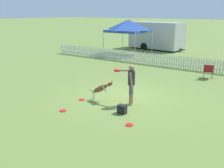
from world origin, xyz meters
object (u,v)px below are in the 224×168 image
Objects in this scene: leaping_dog at (101,88)px; frisbee_midfield at (63,111)px; folding_chair_blue_left at (208,70)px; equipment_trailer at (156,35)px; handler_person at (130,80)px; canopy_tent_main at (128,26)px; backpack_on_grass at (122,109)px; frisbee_near_handler at (82,100)px; frisbee_near_dog at (129,125)px.

leaping_dog reaches higher than frisbee_midfield.
equipment_trailer is (-7.36, 8.85, 0.90)m from folding_chair_blue_left.
frisbee_midfield is at bearing 54.55° from folding_chair_blue_left.
handler_person is 1.44× the size of leaping_dog.
canopy_tent_main is (-6.52, 10.61, 1.42)m from handler_person.
handler_person is 1.35m from leaping_dog.
backpack_on_grass is 17.00m from equipment_trailer.
equipment_trailer is (-4.12, 16.92, 1.38)m from frisbee_midfield.
folding_chair_blue_left is at bearing 79.62° from backpack_on_grass.
equipment_trailer reaches higher than leaping_dog.
handler_person reaches higher than frisbee_midfield.
handler_person is 12.53m from canopy_tent_main.
handler_person reaches higher than folding_chair_blue_left.
canopy_tent_main is (-4.81, 12.69, 2.44)m from frisbee_midfield.
frisbee_near_handler is at bearing 173.22° from backpack_on_grass.
leaping_dog is 0.18× the size of equipment_trailer.
backpack_on_grass is (1.46, -0.67, -0.38)m from leaping_dog.
leaping_dog is at bearing 74.00° from frisbee_midfield.
handler_person reaches higher than frisbee_near_dog.
leaping_dog is 12.30m from canopy_tent_main.
leaping_dog is 1.40× the size of folding_chair_blue_left.
backpack_on_grass is (1.97, 1.09, 0.15)m from frisbee_midfield.
frisbee_midfield is at bearing 126.06° from handler_person.
frisbee_midfield is (-2.71, -0.38, 0.00)m from frisbee_near_dog.
frisbee_near_handler is at bearing 161.69° from frisbee_near_dog.
frisbee_near_dog is at bearing -164.19° from handler_person.
frisbee_near_handler is 1.00× the size of frisbee_midfield.
frisbee_near_handler is 2.24m from backpack_on_grass.
frisbee_near_dog is 1.00× the size of frisbee_midfield.
folding_chair_blue_left is 0.26× the size of canopy_tent_main.
backpack_on_grass is 7.10m from folding_chair_blue_left.
handler_person is at bearing 90.56° from leaping_dog.
equipment_trailer is at bearing 103.96° from frisbee_near_handler.
canopy_tent_main reaches higher than frisbee_midfield.
leaping_dog is 3.47× the size of backpack_on_grass.
canopy_tent_main is at bearing 17.20° from handler_person.
equipment_trailer is at bearing 112.43° from frisbee_near_dog.
canopy_tent_main is (-6.77, 11.60, 2.29)m from backpack_on_grass.
leaping_dog is 1.90m from frisbee_midfield.
equipment_trailer reaches higher than backpack_on_grass.
canopy_tent_main reaches higher than folding_chair_blue_left.
frisbee_near_handler is 0.04× the size of equipment_trailer.
canopy_tent_main is at bearing 120.29° from backpack_on_grass.
frisbee_near_dog is 7.73m from folding_chair_blue_left.
frisbee_midfield is 17.46m from equipment_trailer.
folding_chair_blue_left is at bearing 62.51° from frisbee_near_handler.
frisbee_near_dog is 0.31× the size of folding_chair_blue_left.
handler_person is at bearing 120.20° from frisbee_near_dog.
leaping_dog is 0.36× the size of canopy_tent_main.
backpack_on_grass is (-0.74, 0.72, 0.15)m from frisbee_near_dog.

